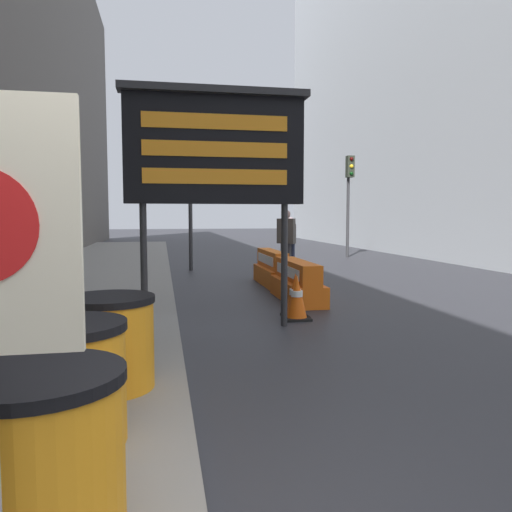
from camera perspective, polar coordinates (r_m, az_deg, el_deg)
The scene contains 13 objects.
barrel_drum_foreground at distance 2.72m, azimuth -23.48°, elevation -20.43°, with size 0.81×0.81×0.84m.
barrel_drum_middle at distance 3.72m, azimuth -20.78°, elevation -13.41°, with size 0.81×0.81×0.84m.
barrel_drum_back at distance 4.72m, azimuth -16.37°, elevation -9.41°, with size 0.81×0.81×0.84m.
message_board at distance 7.40m, azimuth -4.68°, elevation 12.04°, with size 2.72×0.36×3.50m.
jersey_barrier_orange_far at distance 9.90m, azimuth 4.72°, elevation -3.10°, with size 0.63×2.11×0.79m.
jersey_barrier_orange_near at distance 12.12m, azimuth 1.83°, elevation -1.56°, with size 0.53×2.12×0.83m.
traffic_cone_near at distance 9.42m, azimuth 5.68°, elevation -3.62°, with size 0.38×0.38×0.67m.
traffic_cone_mid at distance 8.10m, azimuth 4.68°, elevation -4.73°, with size 0.42×0.42×0.74m.
traffic_cone_far at distance 8.27m, azimuth 4.50°, elevation -4.54°, with size 0.41×0.41×0.74m.
traffic_light_near_curb at distance 15.27m, azimuth -7.54°, elevation 10.07°, with size 0.28×0.44×4.34m.
traffic_light_far_side at distance 20.24m, azimuth 10.61°, elevation 8.06°, with size 0.28×0.45×4.01m.
pedestrian_worker at distance 15.77m, azimuth 3.97°, elevation 2.04°, with size 0.43×0.50×1.63m.
pedestrian_passerby at distance 14.21m, azimuth 3.46°, elevation 2.25°, with size 0.56×0.48×1.84m.
Camera 1 is at (-0.21, -1.90, 1.69)m, focal length 35.00 mm.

